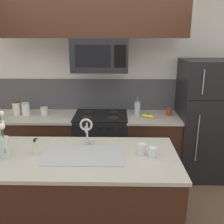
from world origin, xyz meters
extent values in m
plane|color=brown|center=(0.00, 0.00, 0.00)|extent=(10.00, 10.00, 0.00)
cube|color=silver|center=(0.30, 1.28, 1.30)|extent=(5.20, 0.10, 2.60)
cube|color=#4C4C51|center=(0.00, 1.22, 1.15)|extent=(3.40, 0.01, 0.48)
cube|color=#381E14|center=(-0.85, 0.90, 0.44)|extent=(0.95, 0.62, 0.88)
cube|color=#B2AD9E|center=(-0.85, 0.90, 0.89)|extent=(0.98, 0.65, 0.03)
cube|color=#381E14|center=(0.75, 0.90, 0.44)|extent=(0.74, 0.62, 0.88)
cube|color=#B2AD9E|center=(0.75, 0.90, 0.89)|extent=(0.77, 0.65, 0.03)
cube|color=black|center=(0.00, 0.90, 0.46)|extent=(0.76, 0.62, 0.91)
cube|color=black|center=(0.00, 0.90, 0.92)|extent=(0.76, 0.62, 0.01)
cylinder|color=black|center=(-0.18, 0.76, 0.93)|extent=(0.15, 0.15, 0.01)
cylinder|color=black|center=(0.18, 0.76, 0.93)|extent=(0.15, 0.15, 0.01)
cylinder|color=black|center=(-0.18, 1.04, 0.93)|extent=(0.15, 0.15, 0.01)
cylinder|color=black|center=(0.18, 1.04, 0.93)|extent=(0.15, 0.15, 0.01)
cylinder|color=black|center=(-0.27, 0.58, 0.85)|extent=(0.03, 0.02, 0.03)
cylinder|color=black|center=(-0.14, 0.58, 0.85)|extent=(0.03, 0.02, 0.03)
cylinder|color=black|center=(0.00, 0.58, 0.85)|extent=(0.03, 0.02, 0.03)
cylinder|color=black|center=(0.14, 0.58, 0.85)|extent=(0.03, 0.02, 0.03)
cylinder|color=black|center=(0.27, 0.58, 0.85)|extent=(0.03, 0.02, 0.03)
cube|color=black|center=(0.00, 0.88, 1.77)|extent=(0.74, 0.40, 0.43)
cube|color=black|center=(-0.07, 0.68, 1.77)|extent=(0.45, 0.00, 0.28)
cube|color=black|center=(0.27, 0.68, 1.77)|extent=(0.15, 0.00, 0.28)
cube|color=#381E14|center=(-0.10, 0.85, 2.28)|extent=(2.45, 0.34, 0.60)
cube|color=black|center=(1.56, 0.92, 0.85)|extent=(0.87, 0.72, 1.71)
cube|color=black|center=(1.56, 0.56, 1.23)|extent=(0.83, 0.00, 0.01)
cylinder|color=#99999E|center=(1.30, 0.54, 1.47)|extent=(0.01, 0.01, 0.31)
cylinder|color=#99999E|center=(1.30, 0.54, 0.72)|extent=(0.01, 0.01, 0.65)
cylinder|color=silver|center=(-1.23, 0.94, 1.00)|extent=(0.11, 0.11, 0.18)
cylinder|color=#4C331E|center=(-1.23, 0.94, 1.10)|extent=(0.11, 0.11, 0.02)
cylinder|color=silver|center=(-1.08, 0.91, 0.99)|extent=(0.11, 0.11, 0.17)
cylinder|color=#B2B2B7|center=(-1.08, 0.91, 1.09)|extent=(0.11, 0.11, 0.02)
cylinder|color=silver|center=(-0.82, 0.93, 0.96)|extent=(0.11, 0.11, 0.10)
cylinder|color=#B2B2B7|center=(-0.82, 0.93, 1.02)|extent=(0.11, 0.11, 0.01)
ellipsoid|color=yellow|center=(0.66, 0.83, 0.93)|extent=(0.16, 0.13, 0.05)
ellipsoid|color=yellow|center=(0.67, 0.85, 0.93)|extent=(0.18, 0.09, 0.05)
ellipsoid|color=yellow|center=(0.67, 0.83, 0.93)|extent=(0.17, 0.04, 0.06)
ellipsoid|color=yellow|center=(0.68, 0.85, 0.93)|extent=(0.18, 0.08, 0.06)
ellipsoid|color=yellow|center=(0.69, 0.83, 0.93)|extent=(0.16, 0.12, 0.05)
cylinder|color=brown|center=(0.67, 0.84, 0.96)|extent=(0.02, 0.02, 0.03)
cylinder|color=silver|center=(0.53, 0.96, 1.00)|extent=(0.09, 0.09, 0.18)
cylinder|color=#A3A3AA|center=(0.53, 0.96, 1.10)|extent=(0.08, 0.08, 0.02)
cylinder|color=#A3A3AA|center=(0.53, 0.96, 1.14)|extent=(0.01, 0.01, 0.05)
sphere|color=#A3A3AA|center=(0.53, 0.96, 1.17)|extent=(0.02, 0.02, 0.02)
cylinder|color=#B22D23|center=(0.99, 0.95, 0.97)|extent=(0.08, 0.08, 0.11)
cube|color=#381E14|center=(-0.12, -0.35, 0.44)|extent=(1.87, 0.88, 0.88)
cube|color=#B2AD9E|center=(-0.12, -0.35, 0.89)|extent=(1.90, 0.91, 0.03)
cube|color=#ADAFB5|center=(-0.08, -0.35, 0.91)|extent=(0.76, 0.44, 0.01)
cube|color=#ADAFB5|center=(-0.25, -0.35, 0.84)|extent=(0.30, 0.33, 0.15)
cube|color=#ADAFB5|center=(0.10, -0.35, 0.84)|extent=(0.30, 0.33, 0.15)
cylinder|color=#B7BABF|center=(-0.08, -0.09, 0.92)|extent=(0.04, 0.04, 0.02)
cylinder|color=#B7BABF|center=(-0.08, -0.09, 1.04)|extent=(0.02, 0.02, 0.22)
torus|color=#B7BABF|center=(-0.08, -0.14, 1.15)|extent=(0.13, 0.02, 0.13)
cylinder|color=#B7BABF|center=(-0.08, -0.20, 1.12)|extent=(0.02, 0.02, 0.06)
cube|color=#B7BABF|center=(-0.04, -0.09, 0.95)|extent=(0.07, 0.01, 0.01)
cylinder|color=beige|center=(-0.56, -0.33, 0.98)|extent=(0.05, 0.05, 0.13)
cylinder|color=black|center=(-0.56, -0.33, 1.05)|extent=(0.02, 0.02, 0.02)
cube|color=black|center=(-0.54, -0.33, 1.07)|extent=(0.03, 0.01, 0.01)
cylinder|color=silver|center=(0.47, -0.32, 0.97)|extent=(0.07, 0.07, 0.11)
cylinder|color=silver|center=(0.57, -0.37, 0.96)|extent=(0.07, 0.07, 0.10)
cylinder|color=silver|center=(-0.82, -0.39, 1.01)|extent=(0.10, 0.10, 0.20)
cylinder|color=silver|center=(-0.82, -0.39, 0.95)|extent=(0.09, 0.09, 0.06)
cylinder|color=#386B2D|center=(-0.82, -0.38, 1.15)|extent=(0.01, 0.04, 0.36)
sphere|color=white|center=(-0.82, -0.36, 1.33)|extent=(0.05, 0.05, 0.05)
cylinder|color=#386B2D|center=(-0.84, -0.41, 1.16)|extent=(0.04, 0.04, 0.39)
cylinder|color=#386B2D|center=(-0.83, -0.38, 1.11)|extent=(0.01, 0.04, 0.27)
sphere|color=white|center=(-0.83, -0.36, 1.24)|extent=(0.05, 0.05, 0.05)
cylinder|color=#386B2D|center=(-0.81, -0.42, 1.10)|extent=(0.04, 0.06, 0.26)
sphere|color=white|center=(-0.80, -0.44, 1.24)|extent=(0.06, 0.06, 0.06)
camera|label=1|loc=(0.23, -2.52, 2.01)|focal=40.00mm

